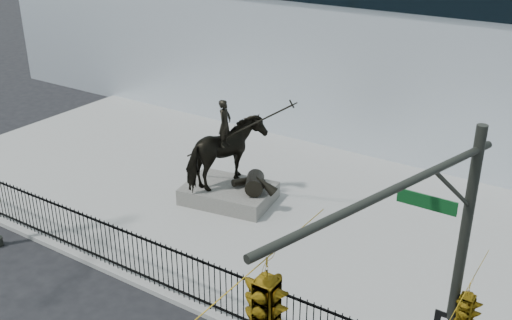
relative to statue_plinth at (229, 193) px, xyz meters
The scene contains 6 objects.
plaza 2.56m from the statue_plinth, 11.12° to the left, with size 30.00×12.00×0.15m, color #969693.
building 14.30m from the statue_plinth, 79.56° to the left, with size 44.00×14.00×9.00m, color silver.
picket_fence 5.84m from the statue_plinth, 64.71° to the right, with size 22.10×0.10×1.50m.
statue_plinth is the anchor object (origin of this frame).
equestrian_statue 1.51m from the statue_plinth, ahead, with size 3.92×2.77×3.36m.
traffic_signal_right 13.12m from the statue_plinth, 43.56° to the right, with size 2.17×6.86×7.00m.
Camera 1 is at (8.83, -8.85, 10.22)m, focal length 42.00 mm.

